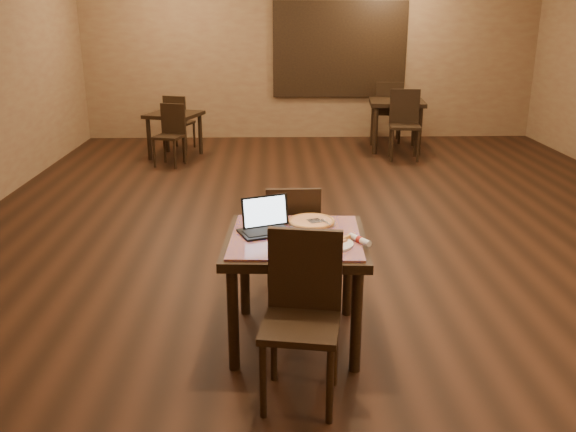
{
  "coord_description": "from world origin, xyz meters",
  "views": [
    {
      "loc": [
        -0.72,
        -6.04,
        2.14
      ],
      "look_at": [
        -0.61,
        -2.15,
        0.85
      ],
      "focal_mm": 38.0,
      "sensor_mm": 36.0,
      "label": 1
    }
  ],
  "objects_px": {
    "chair_main_near": "(303,307)",
    "other_table_b_chair_near": "(171,131)",
    "laptop": "(265,222)",
    "other_table_a": "(396,109)",
    "other_table_a_chair_near": "(405,120)",
    "chair_main_far": "(293,237)",
    "other_table_b_chair_far": "(178,119)",
    "other_table_b": "(174,120)",
    "pizza_pan": "(312,223)",
    "other_table_a_chair_far": "(389,108)",
    "tiled_table": "(296,250)"
  },
  "relations": [
    {
      "from": "chair_main_near",
      "to": "other_table_b_chair_near",
      "type": "distance_m",
      "value": 6.06
    },
    {
      "from": "chair_main_near",
      "to": "laptop",
      "type": "distance_m",
      "value": 0.79
    },
    {
      "from": "other_table_a",
      "to": "other_table_a_chair_near",
      "type": "bearing_deg",
      "value": -82.7
    },
    {
      "from": "chair_main_far",
      "to": "other_table_b_chair_far",
      "type": "distance_m",
      "value": 5.89
    },
    {
      "from": "chair_main_far",
      "to": "laptop",
      "type": "xyz_separation_m",
      "value": [
        -0.2,
        -0.52,
        0.29
      ]
    },
    {
      "from": "other_table_a_chair_near",
      "to": "other_table_b",
      "type": "bearing_deg",
      "value": -176.6
    },
    {
      "from": "other_table_a",
      "to": "other_table_b_chair_far",
      "type": "bearing_deg",
      "value": -175.18
    },
    {
      "from": "pizza_pan",
      "to": "other_table_a_chair_near",
      "type": "bearing_deg",
      "value": 71.43
    },
    {
      "from": "other_table_a_chair_near",
      "to": "chair_main_far",
      "type": "bearing_deg",
      "value": -104.73
    },
    {
      "from": "other_table_a_chair_near",
      "to": "other_table_a_chair_far",
      "type": "relative_size",
      "value": 1.0
    },
    {
      "from": "pizza_pan",
      "to": "other_table_b",
      "type": "relative_size",
      "value": 0.36
    },
    {
      "from": "other_table_a",
      "to": "other_table_a_chair_near",
      "type": "distance_m",
      "value": 0.62
    },
    {
      "from": "tiled_table",
      "to": "other_table_b_chair_near",
      "type": "relative_size",
      "value": 1.08
    },
    {
      "from": "other_table_a_chair_far",
      "to": "other_table_b",
      "type": "height_order",
      "value": "other_table_a_chair_far"
    },
    {
      "from": "laptop",
      "to": "other_table_b",
      "type": "xyz_separation_m",
      "value": [
        -1.45,
        5.64,
        -0.25
      ]
    },
    {
      "from": "chair_main_far",
      "to": "laptop",
      "type": "height_order",
      "value": "laptop"
    },
    {
      "from": "tiled_table",
      "to": "laptop",
      "type": "bearing_deg",
      "value": 156.11
    },
    {
      "from": "laptop",
      "to": "other_table_b_chair_near",
      "type": "xyz_separation_m",
      "value": [
        -1.43,
        5.11,
        -0.32
      ]
    },
    {
      "from": "tiled_table",
      "to": "other_table_b",
      "type": "height_order",
      "value": "tiled_table"
    },
    {
      "from": "other_table_a_chair_near",
      "to": "other_table_a_chair_far",
      "type": "height_order",
      "value": "same"
    },
    {
      "from": "other_table_b_chair_near",
      "to": "other_table_b_chair_far",
      "type": "distance_m",
      "value": 1.05
    },
    {
      "from": "pizza_pan",
      "to": "other_table_b_chair_near",
      "type": "relative_size",
      "value": 0.37
    },
    {
      "from": "tiled_table",
      "to": "other_table_b_chair_near",
      "type": "xyz_separation_m",
      "value": [
        -1.63,
        5.22,
        -0.16
      ]
    },
    {
      "from": "other_table_b",
      "to": "other_table_b_chair_near",
      "type": "relative_size",
      "value": 1.04
    },
    {
      "from": "other_table_a_chair_far",
      "to": "other_table_a",
      "type": "bearing_deg",
      "value": 97.3
    },
    {
      "from": "tiled_table",
      "to": "laptop",
      "type": "distance_m",
      "value": 0.28
    },
    {
      "from": "laptop",
      "to": "other_table_a",
      "type": "height_order",
      "value": "laptop"
    },
    {
      "from": "other_table_b",
      "to": "other_table_b_chair_near",
      "type": "distance_m",
      "value": 0.53
    },
    {
      "from": "other_table_a_chair_near",
      "to": "other_table_b_chair_far",
      "type": "height_order",
      "value": "other_table_a_chair_near"
    },
    {
      "from": "pizza_pan",
      "to": "other_table_a_chair_far",
      "type": "distance_m",
      "value": 6.78
    },
    {
      "from": "laptop",
      "to": "other_table_a_chair_far",
      "type": "relative_size",
      "value": 0.37
    },
    {
      "from": "chair_main_near",
      "to": "tiled_table",
      "type": "bearing_deg",
      "value": 101.14
    },
    {
      "from": "laptop",
      "to": "other_table_a",
      "type": "relative_size",
      "value": 0.4
    },
    {
      "from": "other_table_a_chair_far",
      "to": "other_table_b",
      "type": "bearing_deg",
      "value": 22.75
    },
    {
      "from": "other_table_a",
      "to": "other_table_b_chair_far",
      "type": "xyz_separation_m",
      "value": [
        -3.57,
        0.1,
        -0.17
      ]
    },
    {
      "from": "other_table_b",
      "to": "pizza_pan",
      "type": "bearing_deg",
      "value": -54.09
    },
    {
      "from": "pizza_pan",
      "to": "other_table_b_chair_far",
      "type": "xyz_separation_m",
      "value": [
        -1.8,
        6.03,
        -0.26
      ]
    },
    {
      "from": "other_table_a_chair_far",
      "to": "other_table_b_chair_near",
      "type": "xyz_separation_m",
      "value": [
        -3.51,
        -1.57,
        -0.09
      ]
    },
    {
      "from": "chair_main_near",
      "to": "other_table_a_chair_far",
      "type": "distance_m",
      "value": 7.63
    },
    {
      "from": "laptop",
      "to": "chair_main_near",
      "type": "bearing_deg",
      "value": -94.73
    },
    {
      "from": "other_table_a",
      "to": "tiled_table",
      "type": "bearing_deg",
      "value": -100.73
    },
    {
      "from": "pizza_pan",
      "to": "other_table_a_chair_near",
      "type": "distance_m",
      "value": 5.61
    },
    {
      "from": "laptop",
      "to": "other_table_a",
      "type": "distance_m",
      "value": 6.42
    },
    {
      "from": "tiled_table",
      "to": "laptop",
      "type": "xyz_separation_m",
      "value": [
        -0.2,
        0.1,
        0.16
      ]
    },
    {
      "from": "tiled_table",
      "to": "other_table_a_chair_near",
      "type": "height_order",
      "value": "other_table_a_chair_near"
    },
    {
      "from": "other_table_a_chair_near",
      "to": "other_table_b_chair_far",
      "type": "relative_size",
      "value": 1.17
    },
    {
      "from": "chair_main_near",
      "to": "other_table_b",
      "type": "xyz_separation_m",
      "value": [
        -1.67,
        6.35,
        0.02
      ]
    },
    {
      "from": "other_table_a_chair_far",
      "to": "other_table_b_chair_far",
      "type": "height_order",
      "value": "other_table_a_chair_far"
    },
    {
      "from": "tiled_table",
      "to": "chair_main_near",
      "type": "distance_m",
      "value": 0.62
    },
    {
      "from": "other_table_b_chair_near",
      "to": "chair_main_far",
      "type": "bearing_deg",
      "value": -52.43
    }
  ]
}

